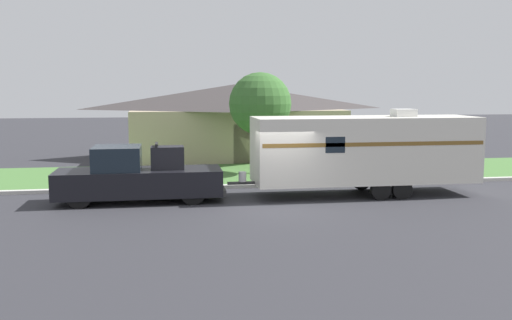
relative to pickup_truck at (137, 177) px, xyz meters
The scene contains 8 objects.
ground_plane 5.15m from the pickup_truck, 17.65° to the right, with size 120.00×120.00×0.00m, color #2D2D33.
curb_strip 5.38m from the pickup_truck, 24.55° to the left, with size 80.00×0.30×0.14m.
lawn_strip 7.65m from the pickup_truck, 50.45° to the left, with size 80.00×7.00×0.03m.
house_across_street 13.81m from the pickup_truck, 68.56° to the left, with size 12.64×7.67×4.19m.
pickup_truck is the anchor object (origin of this frame).
travel_trailer 8.38m from the pickup_truck, ahead, with size 9.29×2.36×3.21m.
mailbox 8.78m from the pickup_truck, 20.55° to the left, with size 0.48×0.20×1.42m.
tree_in_yard 8.28m from the pickup_truck, 47.47° to the left, with size 2.89×2.89×4.71m.
Camera 1 is at (-3.84, -18.64, 4.01)m, focal length 40.00 mm.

